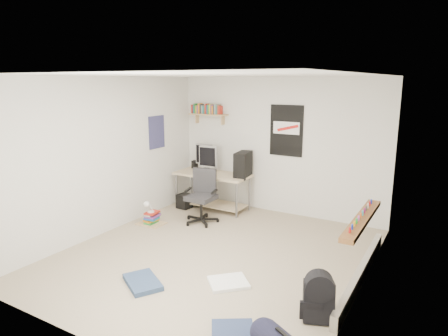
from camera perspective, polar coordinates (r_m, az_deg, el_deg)
The scene contains 25 objects.
floor at distance 5.83m, azimuth -1.36°, elevation -12.34°, with size 4.00×4.50×0.01m, color gray.
ceiling at distance 5.29m, azimuth -1.50°, elevation 13.18°, with size 4.00×4.50×0.01m, color white.
back_wall at distance 7.40m, azimuth 7.80°, elevation 3.09°, with size 4.00×0.01×2.50m, color silver.
left_wall at distance 6.68m, azimuth -16.24°, elevation 1.70°, with size 0.01×4.50×2.50m, color silver.
right_wall at distance 4.72m, azimuth 19.81°, elevation -2.88°, with size 0.01×4.50×2.50m, color silver.
desk at distance 7.70m, azimuth -1.66°, elevation -3.19°, with size 1.45×0.64×0.66m, color #C4AD88.
monitor_left at distance 7.89m, azimuth -2.84°, elevation 0.91°, with size 0.36×0.09×0.40m, color #A8A8AD.
monitor_right at distance 7.62m, azimuth -2.27°, elevation 0.51°, with size 0.37×0.09×0.40m, color #A09FA4.
pc_tower at distance 7.37m, azimuth 2.73°, elevation 0.43°, with size 0.22×0.46×0.48m, color black.
keyboard at distance 7.70m, azimuth -2.08°, elevation -0.81°, with size 0.40×0.14×0.02m, color black.
speaker_left at distance 8.07m, azimuth -4.21°, elevation 0.40°, with size 0.10×0.10×0.19m, color black.
speaker_right at distance 7.37m, azimuth -2.53°, elevation -0.74°, with size 0.10×0.10×0.19m, color black.
office_chair at distance 6.92m, azimuth -3.29°, elevation -3.92°, with size 0.61×0.61×0.94m, color #272729.
wall_shelf at distance 7.90m, azimuth -2.25°, elevation 7.65°, with size 0.80×0.22×0.24m, color tan.
poster_back_wall at distance 7.28m, azimuth 8.89°, elevation 5.29°, with size 0.62×0.03×0.92m, color black.
poster_left_wall at distance 7.49m, azimuth -9.59°, elevation 5.07°, with size 0.02×0.42×0.60m, color navy.
window at distance 4.97m, azimuth 20.01°, elevation 0.23°, with size 0.10×1.50×1.26m, color brown.
baseboard_heater at distance 5.40m, azimuth 18.97°, elevation -14.01°, with size 0.08×2.50×0.18m, color #B7B2A8.
backpack at distance 4.45m, azimuth 13.36°, elevation -18.08°, with size 0.31×0.25×0.42m, color black.
tshirt at distance 5.07m, azimuth 0.62°, elevation -16.03°, with size 0.46×0.39×0.04m, color white.
jeans_a at distance 5.15m, azimuth -11.55°, elevation -15.69°, with size 0.55×0.35×0.06m, color navy.
jeans_b at distance 4.25m, azimuth 1.24°, elevation -22.12°, with size 0.41×0.31×0.05m, color navy.
book_stack at distance 7.05m, azimuth -10.40°, elevation -6.71°, with size 0.43×0.35×0.29m, color olive.
desk_lamp at distance 6.95m, azimuth -10.45°, elevation -4.99°, with size 0.12×0.20×0.20m, color white.
subwoofer at distance 7.81m, azimuth -5.67°, elevation -4.72°, with size 0.24×0.24×0.27m, color black.
Camera 1 is at (2.78, -4.50, 2.43)m, focal length 32.00 mm.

